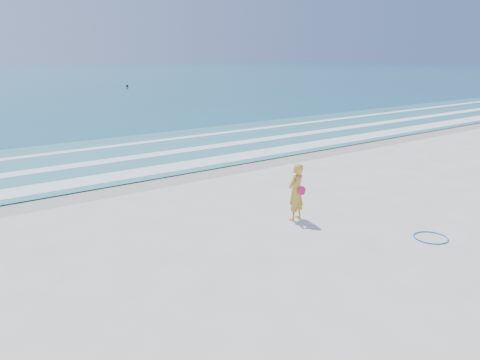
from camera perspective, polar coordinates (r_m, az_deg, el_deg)
ground at (r=11.94m, az=8.68°, el=-9.30°), size 400.00×400.00×0.00m
wet_sand at (r=18.94m, az=-11.01°, el=-0.10°), size 400.00×2.40×0.00m
shallow at (r=23.42m, az=-16.42°, el=2.60°), size 400.00×10.00×0.01m
foam_near at (r=20.07m, az=-12.65°, el=0.83°), size 400.00×1.40×0.01m
foam_mid at (r=22.69m, az=-15.70°, el=2.28°), size 400.00×0.90×0.01m
foam_far at (r=25.74m, az=-18.41°, el=3.56°), size 400.00×0.60×0.01m
hoop at (r=13.96m, az=22.24°, el=-6.52°), size 1.01×1.01×0.03m
buoy at (r=72.22m, az=-13.59°, el=11.10°), size 0.37×0.37×0.37m
woman at (r=14.16m, az=6.83°, el=-1.47°), size 0.72×0.56×1.75m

